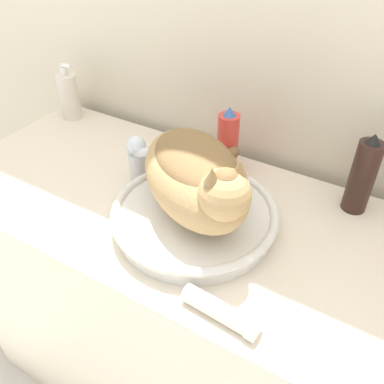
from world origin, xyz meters
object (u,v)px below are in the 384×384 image
(faucet, at_px, (139,156))
(cream_tube, at_px, (222,312))
(cat, at_px, (197,175))
(hairspray_can_black, at_px, (363,176))
(spray_bottle_trigger, at_px, (228,141))
(soap_pump_bottle, at_px, (69,96))

(faucet, relative_size, cream_tube, 1.00)
(cat, bearing_deg, hairspray_can_black, 76.63)
(faucet, bearing_deg, cat, -0.32)
(cat, xyz_separation_m, spray_bottle_trigger, (-0.05, 0.25, -0.06))
(spray_bottle_trigger, xyz_separation_m, cream_tube, (0.21, -0.42, -0.06))
(cream_tube, bearing_deg, cat, 130.80)
(cat, relative_size, spray_bottle_trigger, 2.28)
(hairspray_can_black, bearing_deg, spray_bottle_trigger, -180.00)
(cat, xyz_separation_m, hairspray_can_black, (0.28, 0.25, -0.05))
(spray_bottle_trigger, distance_m, soap_pump_bottle, 0.55)
(faucet, distance_m, soap_pump_bottle, 0.43)
(cat, bearing_deg, faucet, -165.82)
(soap_pump_bottle, xyz_separation_m, cream_tube, (0.75, -0.42, -0.06))
(faucet, distance_m, cream_tube, 0.45)
(cat, distance_m, hairspray_can_black, 0.37)
(hairspray_can_black, bearing_deg, cream_tube, -106.51)
(spray_bottle_trigger, bearing_deg, soap_pump_bottle, -180.00)
(spray_bottle_trigger, xyz_separation_m, soap_pump_bottle, (-0.55, -0.00, -0.01))
(cat, xyz_separation_m, cream_tube, (0.15, -0.18, -0.13))
(hairspray_can_black, height_order, cream_tube, hairspray_can_black)
(faucet, bearing_deg, spray_bottle_trigger, 67.57)
(cream_tube, bearing_deg, soap_pump_bottle, 150.76)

